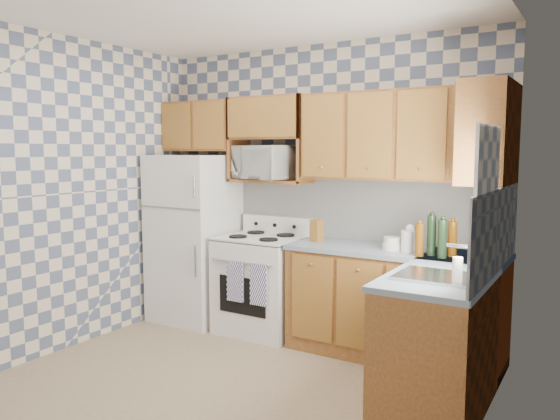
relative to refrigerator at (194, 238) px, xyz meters
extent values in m
plane|color=#826D53|center=(1.27, -1.25, -0.84)|extent=(3.40, 3.40, 0.00)
cube|color=slate|center=(1.27, 0.35, 0.51)|extent=(3.40, 0.02, 2.70)
cube|color=slate|center=(2.97, -1.25, 0.51)|extent=(0.02, 3.20, 2.70)
cube|color=white|center=(1.68, 0.34, 0.36)|extent=(2.60, 0.02, 0.56)
cube|color=white|center=(2.96, -0.45, 0.36)|extent=(0.02, 1.60, 0.56)
cube|color=white|center=(0.00, 0.00, 0.00)|extent=(0.75, 0.70, 1.68)
cube|color=white|center=(0.80, 0.03, -0.39)|extent=(0.76, 0.65, 0.90)
cube|color=silver|center=(0.80, 0.03, 0.07)|extent=(0.76, 0.65, 0.02)
cube|color=white|center=(0.80, 0.30, 0.16)|extent=(0.76, 0.08, 0.17)
cube|color=navy|center=(0.74, -0.32, -0.29)|extent=(0.17, 0.02, 0.36)
cube|color=navy|center=(1.00, -0.32, -0.29)|extent=(0.17, 0.02, 0.36)
cube|color=brown|center=(2.10, 0.05, -0.40)|extent=(1.75, 0.60, 0.88)
cube|color=brown|center=(2.67, -0.45, -0.40)|extent=(0.60, 1.60, 0.88)
cube|color=slate|center=(2.10, 0.05, 0.06)|extent=(1.77, 0.63, 0.04)
cube|color=slate|center=(2.67, -0.45, 0.06)|extent=(0.63, 1.60, 0.04)
cube|color=brown|center=(2.10, 0.19, 1.01)|extent=(1.75, 0.33, 0.74)
cube|color=brown|center=(-0.02, 0.19, 1.13)|extent=(0.82, 0.33, 0.50)
cube|color=brown|center=(2.81, 0.00, 1.01)|extent=(0.33, 0.70, 0.74)
cube|color=brown|center=(0.80, 0.19, 0.60)|extent=(0.80, 0.33, 0.03)
imported|color=white|center=(0.77, 0.14, 0.77)|extent=(0.66, 0.52, 0.32)
cube|color=#B7B7BC|center=(2.67, -0.80, 0.09)|extent=(0.48, 0.40, 0.03)
cube|color=silver|center=(2.96, -0.80, 0.61)|extent=(0.02, 0.66, 0.86)
cylinder|color=black|center=(2.43, -0.07, 0.24)|extent=(0.07, 0.07, 0.31)
cylinder|color=black|center=(2.53, -0.13, 0.23)|extent=(0.07, 0.07, 0.29)
cylinder|color=#562F09|center=(2.58, -0.03, 0.22)|extent=(0.07, 0.07, 0.27)
cylinder|color=#562F09|center=(2.36, -0.15, 0.21)|extent=(0.07, 0.07, 0.25)
cube|color=brown|center=(1.38, 0.04, 0.18)|extent=(0.11, 0.11, 0.20)
cylinder|color=white|center=(2.24, -0.01, 0.16)|extent=(0.13, 0.13, 0.17)
cylinder|color=beige|center=(2.83, -0.92, 0.17)|extent=(0.06, 0.06, 0.17)
camera|label=1|loc=(3.59, -4.23, 0.89)|focal=35.00mm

